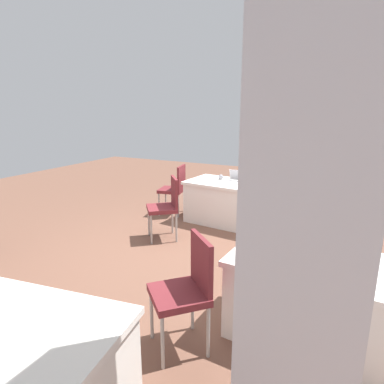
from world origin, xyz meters
The scene contains 12 objects.
ground_plane centered at (0.00, 0.00, 0.00)m, with size 14.40×14.40×0.00m, color brown.
pillar_left centered at (-1.84, 2.25, 1.50)m, with size 0.56×0.56×3.00m, color #B2B2B7.
table_foreground centered at (-0.21, -1.47, 0.37)m, with size 1.84×1.04×0.74m.
table_mid_left centered at (-1.87, 1.07, 0.37)m, with size 1.63×1.00×0.74m.
table_mid_right centered at (-0.19, 2.82, 0.37)m, with size 1.61×1.08×0.74m.
chair_near_front centered at (1.03, -1.48, 0.54)m, with size 0.52×0.52×0.95m.
chair_tucked_right centered at (-0.87, 1.67, 0.57)m, with size 0.62×0.62×0.98m.
chair_aisle centered at (0.54, -0.35, 0.56)m, with size 0.62×0.62×0.97m.
chair_by_pillar centered at (-2.12, 0.14, 0.54)m, with size 0.45×0.45×0.95m.
laptop_silver centered at (-0.18, -1.52, 0.78)m, with size 0.33×0.31×0.21m.
yarn_ball centered at (0.16, -1.64, 0.78)m, with size 0.09×0.09×0.09m, color gray.
scissors_red centered at (-0.74, -1.42, 0.74)m, with size 0.18×0.04×0.01m, color red.
Camera 1 is at (-2.00, 3.85, 1.99)m, focal length 31.00 mm.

